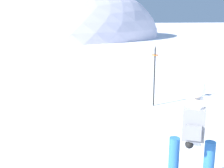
{
  "coord_description": "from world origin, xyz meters",
  "views": [
    {
      "loc": [
        -1.99,
        -2.5,
        2.49
      ],
      "look_at": [
        0.1,
        3.61,
        1.0
      ],
      "focal_mm": 45.58,
      "sensor_mm": 36.0,
      "label": 1
    }
  ],
  "objects": [
    {
      "name": "ridge_peak_main",
      "position": [
        1.84,
        39.14,
        0.0
      ],
      "size": [
        32.99,
        29.69,
        16.69
      ],
      "color": "white",
      "rests_on": "ground"
    },
    {
      "name": "snowboarder_main",
      "position": [
        0.24,
        0.59,
        0.92
      ],
      "size": [
        1.56,
        1.18,
        1.71
      ],
      "color": "blue",
      "rests_on": "ground"
    },
    {
      "name": "piste_marker_near",
      "position": [
        1.75,
        4.66,
        1.0
      ],
      "size": [
        0.2,
        0.2,
        1.75
      ],
      "color": "black",
      "rests_on": "ground"
    }
  ]
}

